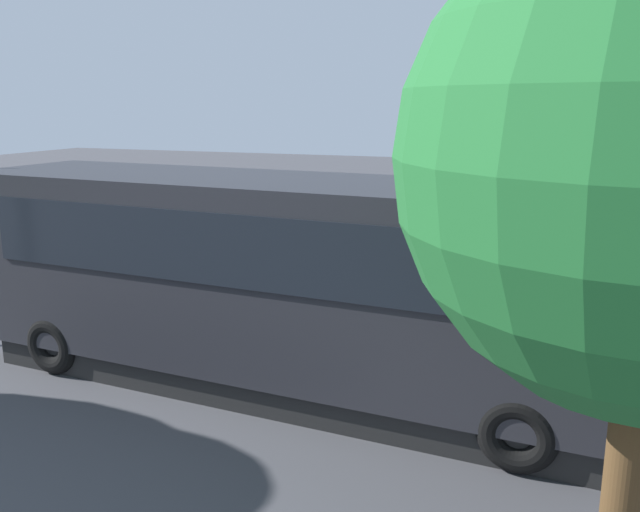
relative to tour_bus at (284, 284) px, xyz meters
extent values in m
plane|color=#424247|center=(1.53, -4.31, -1.65)|extent=(80.00, 80.00, 0.00)
cube|color=#26262B|center=(-0.01, 0.00, 0.20)|extent=(10.65, 3.13, 2.80)
cube|color=black|center=(5.19, -0.31, 0.76)|extent=(0.19, 2.10, 1.23)
cube|color=black|center=(-0.09, -1.27, 0.76)|extent=(8.82, 0.57, 1.01)
cube|color=black|center=(0.07, 1.27, 0.76)|extent=(8.82, 0.57, 1.01)
cube|color=#198C3F|center=(-0.09, -1.26, -0.36)|extent=(9.24, 0.59, 0.28)
cube|color=black|center=(-0.01, 0.00, -1.42)|extent=(9.80, 2.88, 0.45)
torus|color=black|center=(3.60, -1.35, -1.15)|extent=(1.02, 0.38, 1.00)
torus|color=black|center=(3.73, 0.91, -1.15)|extent=(1.02, 0.38, 1.00)
torus|color=black|center=(-3.75, -0.90, -1.15)|extent=(1.02, 0.38, 1.00)
torus|color=black|center=(-3.62, 1.35, -1.15)|extent=(1.02, 0.38, 1.00)
cylinder|color=#473823|center=(-1.74, -2.75, -1.16)|extent=(0.15, 0.15, 0.80)
cube|color=black|center=(-1.75, -2.79, -1.60)|extent=(0.16, 0.28, 0.10)
cylinder|color=#473823|center=(-1.90, -2.71, -1.16)|extent=(0.15, 0.15, 0.80)
cube|color=black|center=(-1.91, -2.75, -1.60)|extent=(0.16, 0.28, 0.10)
cube|color=black|center=(-1.82, -2.73, -0.42)|extent=(0.44, 0.37, 0.67)
cylinder|color=black|center=(-1.59, -2.79, -0.41)|extent=(0.11, 0.11, 0.63)
sphere|color=tan|center=(-1.59, -2.79, -0.72)|extent=(0.11, 0.11, 0.09)
cylinder|color=black|center=(-2.05, -2.67, -0.41)|extent=(0.11, 0.11, 0.63)
sphere|color=tan|center=(-2.05, -2.67, -0.72)|extent=(0.11, 0.11, 0.09)
sphere|color=tan|center=(-1.82, -2.73, 0.05)|extent=(0.29, 0.29, 0.24)
cylinder|color=#473823|center=(-0.48, -3.07, -1.19)|extent=(0.13, 0.13, 0.75)
cube|color=black|center=(-0.49, -3.11, -1.60)|extent=(0.12, 0.27, 0.10)
cylinder|color=#473823|center=(-0.64, -3.06, -1.19)|extent=(0.13, 0.13, 0.75)
cube|color=black|center=(-0.64, -3.10, -1.60)|extent=(0.12, 0.27, 0.10)
cube|color=maroon|center=(-0.56, -3.07, -0.50)|extent=(0.40, 0.31, 0.63)
cylinder|color=maroon|center=(-0.32, -3.09, -0.48)|extent=(0.10, 0.10, 0.60)
sphere|color=tan|center=(-0.32, -3.09, -0.78)|extent=(0.10, 0.10, 0.09)
cylinder|color=maroon|center=(-0.80, -3.05, -0.48)|extent=(0.10, 0.10, 0.60)
sphere|color=tan|center=(-0.80, -3.05, -0.78)|extent=(0.10, 0.10, 0.09)
sphere|color=tan|center=(-0.56, -3.07, -0.05)|extent=(0.25, 0.25, 0.23)
cylinder|color=#473823|center=(0.92, -2.78, -1.17)|extent=(0.15, 0.15, 0.78)
cube|color=black|center=(0.91, -2.82, -1.60)|extent=(0.16, 0.28, 0.10)
cylinder|color=#473823|center=(0.77, -2.74, -1.17)|extent=(0.15, 0.15, 0.78)
cube|color=black|center=(0.76, -2.78, -1.60)|extent=(0.16, 0.28, 0.10)
cube|color=navy|center=(0.85, -2.76, -0.45)|extent=(0.44, 0.37, 0.65)
cylinder|color=navy|center=(1.08, -2.82, -0.44)|extent=(0.11, 0.11, 0.62)
sphere|color=tan|center=(1.08, -2.82, -0.75)|extent=(0.11, 0.11, 0.09)
cylinder|color=navy|center=(0.61, -2.70, -0.44)|extent=(0.11, 0.11, 0.62)
sphere|color=tan|center=(0.61, -2.70, -0.75)|extent=(0.11, 0.11, 0.09)
sphere|color=tan|center=(0.85, -2.76, 0.01)|extent=(0.29, 0.29, 0.23)
torus|color=black|center=(0.94, -2.18, -1.35)|extent=(0.60, 0.15, 0.60)
cylinder|color=silver|center=(0.94, -2.18, -1.35)|extent=(0.12, 0.10, 0.12)
torus|color=black|center=(-0.51, -2.23, -1.35)|extent=(0.60, 0.15, 0.60)
cylinder|color=silver|center=(-0.51, -2.23, -1.35)|extent=(0.12, 0.12, 0.12)
cylinder|color=silver|center=(0.89, -2.18, -1.00)|extent=(0.32, 0.07, 0.67)
cube|color=white|center=(0.28, -2.20, -1.02)|extent=(0.85, 0.31, 0.36)
cube|color=black|center=(-0.19, -2.22, -0.97)|extent=(0.53, 0.24, 0.20)
cylinder|color=silver|center=(-0.08, -2.08, -1.23)|extent=(0.45, 0.10, 0.08)
cylinder|color=black|center=(0.84, -2.18, -0.70)|extent=(0.06, 0.58, 0.04)
torus|color=black|center=(3.59, -6.12, -1.35)|extent=(0.61, 0.31, 0.60)
cylinder|color=silver|center=(3.59, -6.12, -1.35)|extent=(0.15, 0.13, 0.12)
torus|color=black|center=(4.45, -6.41, -0.21)|extent=(0.84, 0.39, 0.84)
cylinder|color=silver|center=(4.45, -6.41, -0.21)|extent=(0.15, 0.15, 0.12)
cylinder|color=silver|center=(3.36, -6.04, -1.09)|extent=(0.67, 0.27, 0.25)
cube|color=#198C33|center=(3.73, -6.17, -0.63)|extent=(0.85, 0.52, 0.88)
cube|color=black|center=(3.98, -6.25, -0.22)|extent=(0.53, 0.36, 0.53)
cylinder|color=silver|center=(4.06, -6.42, -0.48)|extent=(0.35, 0.19, 0.40)
cylinder|color=black|center=(3.17, -5.98, -0.86)|extent=(0.22, 0.56, 0.04)
cube|color=black|center=(3.56, -6.11, -0.39)|extent=(0.54, 0.47, 0.51)
sphere|color=#0C59B2|center=(3.19, -5.98, -0.60)|extent=(0.33, 0.33, 0.26)
cylinder|color=black|center=(3.44, -5.88, -0.62)|extent=(0.46, 0.23, 0.21)
cylinder|color=black|center=(3.96, -6.05, -0.46)|extent=(0.39, 0.21, 0.33)
cylinder|color=black|center=(3.33, -6.22, -0.62)|extent=(0.46, 0.23, 0.21)
cylinder|color=black|center=(3.84, -6.39, -0.46)|extent=(0.39, 0.21, 0.33)
cube|color=orange|center=(2.38, -6.91, -1.63)|extent=(0.34, 0.34, 0.03)
cone|color=orange|center=(2.38, -6.91, -1.32)|extent=(0.26, 0.26, 0.60)
cylinder|color=white|center=(2.38, -6.91, -1.35)|extent=(0.19, 0.19, 0.07)
cylinder|color=#51381E|center=(-4.58, 3.54, -0.35)|extent=(0.32, 0.32, 2.59)
cube|color=white|center=(-1.72, -6.00, -1.64)|extent=(0.27, 3.77, 0.01)
cube|color=white|center=(0.87, -6.00, -1.64)|extent=(0.30, 4.40, 0.01)
cube|color=white|center=(3.46, -6.00, -1.64)|extent=(0.31, 4.63, 0.01)
cube|color=white|center=(6.05, -6.00, -1.64)|extent=(0.32, 4.82, 0.01)
camera|label=1|loc=(-4.02, 9.05, 2.72)|focal=37.77mm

